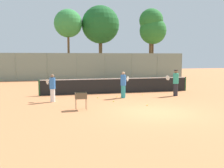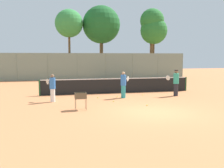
# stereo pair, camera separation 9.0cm
# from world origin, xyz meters

# --- Properties ---
(ground_plane) EXTENTS (80.00, 80.00, 0.00)m
(ground_plane) POSITION_xyz_m (0.00, 0.00, 0.00)
(ground_plane) COLOR #D37F4C
(tennis_net) EXTENTS (10.92, 0.10, 1.07)m
(tennis_net) POSITION_xyz_m (0.00, 6.69, 0.56)
(tennis_net) COLOR #26592D
(tennis_net) RESTS_ON ground_plane
(back_fence) EXTENTS (22.77, 0.08, 2.99)m
(back_fence) POSITION_xyz_m (0.00, 18.16, 1.50)
(back_fence) COLOR gray
(back_fence) RESTS_ON ground_plane
(tree_0) EXTENTS (4.82, 4.82, 9.09)m
(tree_0) POSITION_xyz_m (1.91, 22.18, 6.64)
(tree_0) COLOR brown
(tree_0) RESTS_ON ground_plane
(tree_1) EXTENTS (3.37, 3.37, 7.52)m
(tree_1) POSITION_xyz_m (8.17, 19.87, 5.81)
(tree_1) COLOR brown
(tree_1) RESTS_ON ground_plane
(tree_2) EXTENTS (2.99, 2.99, 8.58)m
(tree_2) POSITION_xyz_m (7.94, 19.94, 6.91)
(tree_2) COLOR brown
(tree_2) RESTS_ON ground_plane
(tree_3) EXTENTS (3.45, 3.45, 8.40)m
(tree_3) POSITION_xyz_m (-2.22, 21.81, 6.64)
(tree_3) COLOR brown
(tree_3) RESTS_ON ground_plane
(player_white_outfit) EXTENTS (0.56, 0.78, 1.60)m
(player_white_outfit) POSITION_xyz_m (-4.59, 4.02, 0.83)
(player_white_outfit) COLOR white
(player_white_outfit) RESTS_ON ground_plane
(player_red_cap) EXTENTS (0.73, 0.67, 1.67)m
(player_red_cap) POSITION_xyz_m (-0.21, 4.44, 0.86)
(player_red_cap) COLOR teal
(player_red_cap) RESTS_ON ground_plane
(player_yellow_shirt) EXTENTS (0.89, 0.40, 1.74)m
(player_yellow_shirt) POSITION_xyz_m (3.42, 4.46, 0.90)
(player_yellow_shirt) COLOR #26262D
(player_yellow_shirt) RESTS_ON ground_plane
(ball_cart) EXTENTS (0.56, 0.41, 0.85)m
(ball_cart) POSITION_xyz_m (-3.28, 1.39, 0.63)
(ball_cart) COLOR brown
(ball_cart) RESTS_ON ground_plane
(tennis_ball_0) EXTENTS (0.07, 0.07, 0.07)m
(tennis_ball_0) POSITION_xyz_m (-0.43, 4.27, 0.03)
(tennis_ball_0) COLOR #D1E54C
(tennis_ball_0) RESTS_ON ground_plane
(tennis_ball_1) EXTENTS (0.07, 0.07, 0.07)m
(tennis_ball_1) POSITION_xyz_m (-0.52, 4.84, 0.03)
(tennis_ball_1) COLOR #D1E54C
(tennis_ball_1) RESTS_ON ground_plane
(tennis_ball_2) EXTENTS (0.07, 0.07, 0.07)m
(tennis_ball_2) POSITION_xyz_m (0.29, 1.62, 0.03)
(tennis_ball_2) COLOR #D1E54C
(tennis_ball_2) RESTS_ON ground_plane
(tennis_ball_3) EXTENTS (0.07, 0.07, 0.07)m
(tennis_ball_3) POSITION_xyz_m (-1.16, 3.23, 0.03)
(tennis_ball_3) COLOR #D1E54C
(tennis_ball_3) RESTS_ON ground_plane
(tennis_ball_4) EXTENTS (0.07, 0.07, 0.07)m
(tennis_ball_4) POSITION_xyz_m (1.41, 5.30, 0.03)
(tennis_ball_4) COLOR #D1E54C
(tennis_ball_4) RESTS_ON ground_plane
(tennis_ball_5) EXTENTS (0.07, 0.07, 0.07)m
(tennis_ball_5) POSITION_xyz_m (-1.80, 4.74, 0.03)
(tennis_ball_5) COLOR #D1E54C
(tennis_ball_5) RESTS_ON ground_plane
(parked_car) EXTENTS (4.20, 1.70, 1.60)m
(parked_car) POSITION_xyz_m (3.46, 20.31, 0.66)
(parked_car) COLOR #232328
(parked_car) RESTS_ON ground_plane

